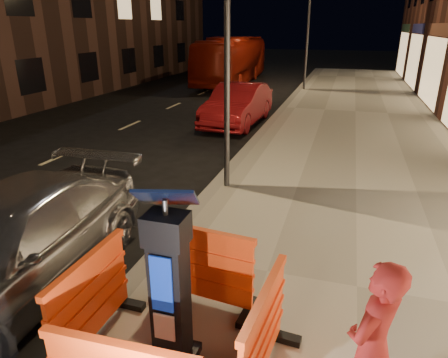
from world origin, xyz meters
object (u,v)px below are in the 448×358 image
(bus_doubledecker, at_px, (232,83))
(parking_kiosk, at_px, (170,283))
(barrier_back, at_px, (203,267))
(barrier_kerbside, at_px, (91,300))
(barrier_bldgside, at_px, (263,337))
(car_red, at_px, (238,124))
(car_silver, at_px, (18,290))
(man, at_px, (372,349))

(bus_doubledecker, bearing_deg, parking_kiosk, -77.30)
(parking_kiosk, bearing_deg, barrier_back, 92.87)
(barrier_kerbside, height_order, bus_doubledecker, bus_doubledecker)
(barrier_kerbside, bearing_deg, barrier_back, -44.13)
(barrier_bldgside, relative_size, car_red, 0.30)
(parking_kiosk, bearing_deg, car_silver, 169.68)
(bus_doubledecker, distance_m, man, 23.78)
(parking_kiosk, distance_m, barrier_kerbside, 1.04)
(man, bearing_deg, barrier_bldgside, -69.06)
(car_silver, xyz_separation_m, man, (4.55, -0.80, 0.98))
(barrier_bldgside, distance_m, man, 1.00)
(parking_kiosk, distance_m, man, 1.90)
(barrier_kerbside, distance_m, car_red, 11.32)
(bus_doubledecker, bearing_deg, barrier_bldgside, -75.04)
(parking_kiosk, bearing_deg, man, -2.55)
(car_red, xyz_separation_m, man, (4.22, -11.39, 0.98))
(man, bearing_deg, barrier_back, -89.11)
(bus_doubledecker, bearing_deg, barrier_kerbside, -79.61)
(parking_kiosk, relative_size, bus_doubledecker, 0.19)
(car_silver, height_order, car_red, car_red)
(barrier_back, distance_m, barrier_kerbside, 1.34)
(barrier_back, distance_m, man, 2.22)
(barrier_back, relative_size, man, 0.82)
(car_red, relative_size, bus_doubledecker, 0.45)
(barrier_bldgside, relative_size, car_silver, 0.28)
(barrier_bldgside, xyz_separation_m, bus_doubledecker, (-6.67, 22.33, -0.68))
(car_silver, distance_m, car_red, 10.59)
(car_silver, relative_size, man, 2.91)
(barrier_bldgside, height_order, bus_doubledecker, bus_doubledecker)
(barrier_back, distance_m, bus_doubledecker, 22.14)
(parking_kiosk, xyz_separation_m, barrier_back, (0.00, 0.95, -0.42))
(car_red, bearing_deg, bus_doubledecker, 109.32)
(barrier_kerbside, distance_m, car_silver, 1.95)
(barrier_bldgside, distance_m, car_silver, 3.73)
(car_silver, bearing_deg, car_red, 86.95)
(car_red, bearing_deg, man, -67.28)
(barrier_back, distance_m, barrier_bldgside, 1.34)
(car_silver, xyz_separation_m, bus_doubledecker, (-3.06, 21.71, 0.00))
(car_silver, bearing_deg, barrier_kerbside, -21.29)
(car_red, relative_size, man, 2.72)
(barrier_back, relative_size, car_silver, 0.28)
(barrier_back, xyz_separation_m, man, (1.89, -1.13, 0.30))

